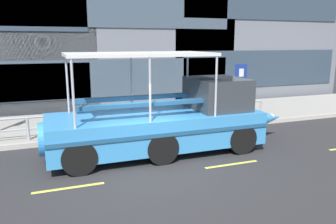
% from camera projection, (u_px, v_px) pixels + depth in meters
% --- Properties ---
extents(ground_plane, '(120.00, 120.00, 0.00)m').
position_uv_depth(ground_plane, '(149.00, 165.00, 10.08)').
color(ground_plane, '#2B2B2D').
extents(sidewalk, '(32.00, 4.80, 0.18)m').
position_uv_depth(sidewalk, '(113.00, 122.00, 15.19)').
color(sidewalk, '#99968E').
rests_on(sidewalk, ground_plane).
extents(curb_edge, '(32.00, 0.18, 0.18)m').
position_uv_depth(curb_edge, '(125.00, 136.00, 12.91)').
color(curb_edge, '#B2ADA3').
rests_on(curb_edge, ground_plane).
extents(lane_centreline, '(25.80, 0.12, 0.01)m').
position_uv_depth(lane_centreline, '(157.00, 175.00, 9.30)').
color(lane_centreline, '#DBD64C').
rests_on(lane_centreline, ground_plane).
extents(curb_guardrail, '(12.06, 0.09, 0.87)m').
position_uv_depth(curb_guardrail, '(135.00, 116.00, 13.26)').
color(curb_guardrail, '#9EA0A8').
rests_on(curb_guardrail, sidewalk).
extents(parking_sign, '(0.60, 0.12, 2.52)m').
position_uv_depth(parking_sign, '(240.00, 82.00, 14.99)').
color(parking_sign, '#4C4F54').
rests_on(parking_sign, sidewalk).
extents(duck_tour_boat, '(8.79, 2.61, 3.34)m').
position_uv_depth(duck_tour_boat, '(170.00, 120.00, 11.25)').
color(duck_tour_boat, '#388CD1').
rests_on(duck_tour_boat, ground_plane).
extents(pedestrian_near_bow, '(0.49, 0.28, 1.76)m').
position_uv_depth(pedestrian_near_bow, '(212.00, 94.00, 15.83)').
color(pedestrian_near_bow, '#1E2338').
rests_on(pedestrian_near_bow, sidewalk).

